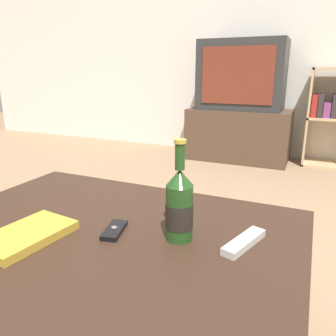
{
  "coord_description": "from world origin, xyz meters",
  "views": [
    {
      "loc": [
        0.51,
        -0.69,
        0.9
      ],
      "look_at": [
        0.04,
        0.36,
        0.56
      ],
      "focal_mm": 35.0,
      "sensor_mm": 36.0,
      "label": 1
    }
  ],
  "objects_px": {
    "tv_stand": "(238,135)",
    "bookshelf": "(333,113)",
    "cell_phone": "(114,230)",
    "remote_control": "(244,242)",
    "beer_bottle": "(179,206)",
    "television": "(242,75)",
    "table_book": "(27,235)"
  },
  "relations": [
    {
      "from": "tv_stand",
      "to": "bookshelf",
      "type": "height_order",
      "value": "bookshelf"
    },
    {
      "from": "television",
      "to": "remote_control",
      "type": "bearing_deg",
      "value": -77.45
    },
    {
      "from": "bookshelf",
      "to": "cell_phone",
      "type": "distance_m",
      "value": 2.87
    },
    {
      "from": "tv_stand",
      "to": "remote_control",
      "type": "xyz_separation_m",
      "value": [
        0.58,
        -2.6,
        0.21
      ]
    },
    {
      "from": "tv_stand",
      "to": "television",
      "type": "height_order",
      "value": "television"
    },
    {
      "from": "beer_bottle",
      "to": "table_book",
      "type": "bearing_deg",
      "value": -155.41
    },
    {
      "from": "cell_phone",
      "to": "table_book",
      "type": "relative_size",
      "value": 0.47
    },
    {
      "from": "bookshelf",
      "to": "beer_bottle",
      "type": "xyz_separation_m",
      "value": [
        -0.46,
        -2.75,
        0.04
      ]
    },
    {
      "from": "cell_phone",
      "to": "remote_control",
      "type": "bearing_deg",
      "value": -1.53
    },
    {
      "from": "television",
      "to": "table_book",
      "type": "distance_m",
      "value": 2.83
    },
    {
      "from": "beer_bottle",
      "to": "table_book",
      "type": "xyz_separation_m",
      "value": [
        -0.38,
        -0.17,
        -0.08
      ]
    },
    {
      "from": "remote_control",
      "to": "table_book",
      "type": "xyz_separation_m",
      "value": [
        -0.55,
        -0.21,
        0.0
      ]
    },
    {
      "from": "bookshelf",
      "to": "cell_phone",
      "type": "height_order",
      "value": "bookshelf"
    },
    {
      "from": "cell_phone",
      "to": "beer_bottle",
      "type": "bearing_deg",
      "value": -0.44
    },
    {
      "from": "tv_stand",
      "to": "cell_phone",
      "type": "xyz_separation_m",
      "value": [
        0.23,
        -2.68,
        0.2
      ]
    },
    {
      "from": "tv_stand",
      "to": "beer_bottle",
      "type": "distance_m",
      "value": 2.69
    },
    {
      "from": "tv_stand",
      "to": "table_book",
      "type": "distance_m",
      "value": 2.82
    },
    {
      "from": "tv_stand",
      "to": "remote_control",
      "type": "height_order",
      "value": "tv_stand"
    },
    {
      "from": "television",
      "to": "table_book",
      "type": "bearing_deg",
      "value": -89.39
    },
    {
      "from": "remote_control",
      "to": "bookshelf",
      "type": "bearing_deg",
      "value": 101.65
    },
    {
      "from": "bookshelf",
      "to": "beer_bottle",
      "type": "relative_size",
      "value": 3.37
    },
    {
      "from": "bookshelf",
      "to": "remote_control",
      "type": "xyz_separation_m",
      "value": [
        -0.29,
        -2.71,
        -0.04
      ]
    },
    {
      "from": "table_book",
      "to": "bookshelf",
      "type": "bearing_deg",
      "value": 80.63
    },
    {
      "from": "bookshelf",
      "to": "table_book",
      "type": "relative_size",
      "value": 3.68
    },
    {
      "from": "tv_stand",
      "to": "television",
      "type": "bearing_deg",
      "value": -90.0
    },
    {
      "from": "tv_stand",
      "to": "bookshelf",
      "type": "bearing_deg",
      "value": 7.21
    },
    {
      "from": "television",
      "to": "beer_bottle",
      "type": "xyz_separation_m",
      "value": [
        0.41,
        -2.63,
        -0.3
      ]
    },
    {
      "from": "television",
      "to": "cell_phone",
      "type": "height_order",
      "value": "television"
    },
    {
      "from": "bookshelf",
      "to": "beer_bottle",
      "type": "height_order",
      "value": "bookshelf"
    },
    {
      "from": "tv_stand",
      "to": "cell_phone",
      "type": "height_order",
      "value": "tv_stand"
    },
    {
      "from": "beer_bottle",
      "to": "cell_phone",
      "type": "bearing_deg",
      "value": -166.38
    },
    {
      "from": "bookshelf",
      "to": "cell_phone",
      "type": "xyz_separation_m",
      "value": [
        -0.64,
        -2.79,
        -0.05
      ]
    }
  ]
}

